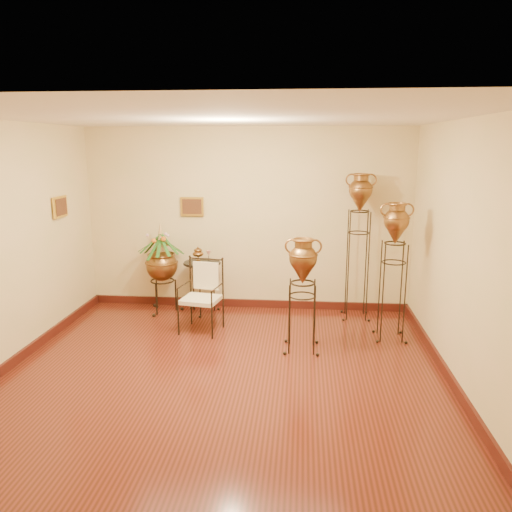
# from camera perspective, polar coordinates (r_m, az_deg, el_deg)

# --- Properties ---
(ground) EXTENTS (5.00, 5.00, 0.00)m
(ground) POSITION_cam_1_polar(r_m,az_deg,el_deg) (5.73, -3.82, -13.63)
(ground) COLOR maroon
(ground) RESTS_ON ground
(room_shell) EXTENTS (5.02, 5.02, 2.81)m
(room_shell) POSITION_cam_1_polar(r_m,az_deg,el_deg) (5.21, -4.15, 3.75)
(room_shell) COLOR beige
(room_shell) RESTS_ON ground
(amphora_tall) EXTENTS (0.43, 0.43, 2.16)m
(amphora_tall) POSITION_cam_1_polar(r_m,az_deg,el_deg) (7.41, 11.60, 1.23)
(amphora_tall) COLOR black
(amphora_tall) RESTS_ON ground
(amphora_mid) EXTENTS (0.51, 0.51, 1.84)m
(amphora_mid) POSITION_cam_1_polar(r_m,az_deg,el_deg) (6.72, 15.43, -1.64)
(amphora_mid) COLOR black
(amphora_mid) RESTS_ON ground
(amphora_short) EXTENTS (0.58, 0.58, 1.45)m
(amphora_short) POSITION_cam_1_polar(r_m,az_deg,el_deg) (6.21, 5.32, -4.38)
(amphora_short) COLOR black
(amphora_short) RESTS_ON ground
(planter_urn) EXTENTS (0.93, 0.93, 1.42)m
(planter_urn) POSITION_cam_1_polar(r_m,az_deg,el_deg) (7.73, -10.75, -0.62)
(planter_urn) COLOR black
(planter_urn) RESTS_ON ground
(armchair) EXTENTS (0.64, 0.61, 1.00)m
(armchair) POSITION_cam_1_polar(r_m,az_deg,el_deg) (6.88, -6.33, -4.63)
(armchair) COLOR black
(armchair) RESTS_ON ground
(side_table) EXTENTS (0.63, 0.63, 1.01)m
(side_table) POSITION_cam_1_polar(r_m,az_deg,el_deg) (7.68, -6.14, -3.45)
(side_table) COLOR black
(side_table) RESTS_ON ground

